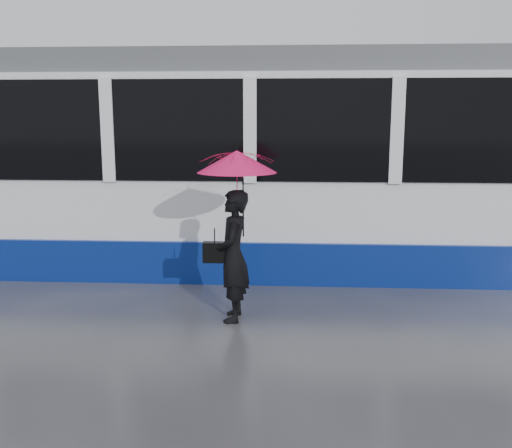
{
  "coord_description": "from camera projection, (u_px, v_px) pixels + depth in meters",
  "views": [
    {
      "loc": [
        0.21,
        -6.66,
        2.37
      ],
      "look_at": [
        -0.22,
        0.16,
        1.1
      ],
      "focal_mm": 40.0,
      "sensor_mm": 36.0,
      "label": 1
    }
  ],
  "objects": [
    {
      "name": "umbrella",
      "position": [
        237.0,
        177.0,
        6.51
      ],
      "size": [
        0.94,
        0.94,
        1.05
      ],
      "rotation": [
        0.0,
        0.0,
        0.03
      ],
      "color": "#DD1251",
      "rests_on": "ground"
    },
    {
      "name": "ground",
      "position": [
        273.0,
        315.0,
        6.98
      ],
      "size": [
        90.0,
        90.0,
        0.0
      ],
      "primitive_type": "plane",
      "color": "#2F2F34",
      "rests_on": "ground"
    },
    {
      "name": "woman",
      "position": [
        233.0,
        256.0,
        6.68
      ],
      "size": [
        0.39,
        0.58,
        1.56
      ],
      "primitive_type": "imported",
      "rotation": [
        0.0,
        0.0,
        -1.54
      ],
      "color": "black",
      "rests_on": "ground"
    },
    {
      "name": "handbag",
      "position": [
        215.0,
        252.0,
        6.71
      ],
      "size": [
        0.28,
        0.13,
        0.42
      ],
      "rotation": [
        0.0,
        0.0,
        0.03
      ],
      "color": "black",
      "rests_on": "ground"
    },
    {
      "name": "tram",
      "position": [
        287.0,
        165.0,
        9.12
      ],
      "size": [
        26.0,
        2.56,
        3.35
      ],
      "color": "white",
      "rests_on": "ground"
    },
    {
      "name": "rails",
      "position": [
        278.0,
        263.0,
        9.43
      ],
      "size": [
        34.0,
        1.51,
        0.02
      ],
      "color": "#3F3D38",
      "rests_on": "ground"
    }
  ]
}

